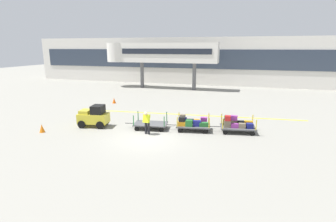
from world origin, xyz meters
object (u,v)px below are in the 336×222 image
at_px(baggage_tug, 94,116).
at_px(baggage_cart_tail, 237,124).
at_px(safety_cone_near, 114,101).
at_px(baggage_cart_lead, 151,124).
at_px(baggage_cart_middle, 192,123).
at_px(baggage_handler, 147,122).
at_px(safety_cone_far, 42,128).

bearing_deg(baggage_tug, baggage_cart_tail, 9.44).
height_order(baggage_cart_tail, safety_cone_near, baggage_cart_tail).
relative_size(baggage_cart_lead, safety_cone_near, 5.60).
xyz_separation_m(baggage_tug, safety_cone_near, (-2.55, 7.74, -0.48)).
height_order(baggage_cart_middle, baggage_handler, baggage_handler).
distance_m(safety_cone_near, safety_cone_far, 9.95).
distance_m(baggage_cart_lead, safety_cone_near, 9.71).
bearing_deg(safety_cone_far, baggage_handler, 13.52).
bearing_deg(safety_cone_near, baggage_cart_tail, -26.00).
height_order(baggage_cart_tail, baggage_handler, baggage_handler).
bearing_deg(safety_cone_near, baggage_tug, -71.79).
distance_m(baggage_cart_lead, baggage_cart_tail, 5.92).
distance_m(baggage_tug, safety_cone_far, 3.49).
distance_m(baggage_cart_lead, baggage_handler, 1.33).
distance_m(baggage_cart_middle, safety_cone_far, 10.22).
distance_m(baggage_cart_middle, safety_cone_near, 11.61).
relative_size(safety_cone_near, safety_cone_far, 1.00).
distance_m(baggage_cart_middle, baggage_handler, 3.20).
bearing_deg(baggage_tug, baggage_cart_middle, 9.24).
xyz_separation_m(baggage_cart_lead, baggage_handler, (0.19, -1.21, 0.52)).
bearing_deg(baggage_handler, safety_cone_near, 129.56).
xyz_separation_m(safety_cone_near, safety_cone_far, (-0.11, -9.95, 0.00)).
xyz_separation_m(baggage_tug, safety_cone_far, (-2.66, -2.21, -0.48)).
xyz_separation_m(baggage_cart_middle, safety_cone_far, (-9.65, -3.35, -0.24)).
relative_size(baggage_cart_middle, safety_cone_near, 5.60).
height_order(baggage_cart_lead, baggage_handler, baggage_handler).
bearing_deg(baggage_cart_lead, baggage_cart_middle, 9.20).
bearing_deg(safety_cone_far, safety_cone_near, 89.35).
height_order(baggage_cart_middle, safety_cone_near, baggage_cart_middle).
relative_size(baggage_cart_middle, safety_cone_far, 5.60).
relative_size(baggage_cart_middle, baggage_cart_tail, 1.00).
relative_size(baggage_cart_lead, baggage_cart_tail, 1.00).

